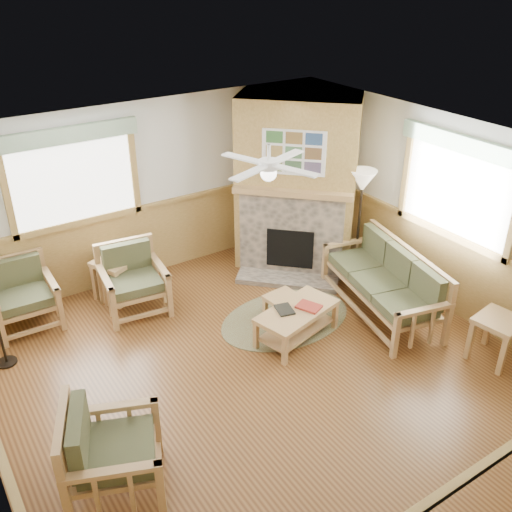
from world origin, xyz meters
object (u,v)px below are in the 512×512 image
sofa (382,283)px  coffee_table (297,324)px  floor_lamp_right (359,225)px  armchair_back_right (133,281)px  armchair_left (114,451)px  footstool (284,309)px  armchair_back_left (23,296)px  end_table_sofa (495,339)px  end_table_chairs (117,278)px

sofa → coffee_table: sofa is taller
sofa → floor_lamp_right: (0.38, 0.94, 0.41)m
floor_lamp_right → armchair_back_right: bearing=162.9°
armchair_left → footstool: armchair_left is taller
armchair_back_left → armchair_back_right: bearing=-16.8°
coffee_table → floor_lamp_right: bearing=10.9°
coffee_table → footstool: size_ratio=2.58×
end_table_sofa → armchair_back_right: bearing=133.2°
armchair_back_right → coffee_table: (1.49, -1.80, -0.25)m
footstool → end_table_chairs: bearing=132.2°
armchair_back_left → armchair_left: size_ratio=0.94×
coffee_table → footstool: (0.10, 0.43, -0.04)m
armchair_back_right → floor_lamp_right: floor_lamp_right is taller
footstool → floor_lamp_right: (1.65, 0.38, 0.69)m
armchair_back_right → floor_lamp_right: 3.41m
footstool → sofa: bearing=-23.8°
end_table_chairs → footstool: 2.48m
end_table_chairs → end_table_sofa: (3.35, -3.95, -0.01)m
armchair_left → footstool: bearing=-42.3°
sofa → armchair_back_left: sofa is taller
footstool → end_table_sofa: bearing=-51.5°
armchair_back_left → footstool: 3.50m
armchair_left → end_table_chairs: bearing=0.6°
armchair_back_right → end_table_chairs: bearing=106.2°
coffee_table → end_table_sofa: end_table_sofa is taller
end_table_chairs → armchair_left: bearing=-111.5°
armchair_left → floor_lamp_right: floor_lamp_right is taller
coffee_table → end_table_sofa: 2.46m
armchair_back_right → end_table_chairs: size_ratio=1.52×
armchair_back_left → armchair_left: 3.25m
armchair_back_right → armchair_left: bearing=-108.9°
sofa → end_table_chairs: 3.79m
armchair_back_left → armchair_left: armchair_left is taller
armchair_back_left → floor_lamp_right: floor_lamp_right is taller
floor_lamp_right → armchair_back_left: bearing=162.5°
coffee_table → floor_lamp_right: (1.75, 0.81, 0.65)m
sofa → end_table_sofa: bearing=28.4°
footstool → floor_lamp_right: size_ratio=0.25×
end_table_chairs → floor_lamp_right: 3.66m
end_table_chairs → armchair_back_right: bearing=-80.8°
armchair_left → footstool: size_ratio=2.22×
sofa → armchair_left: armchair_left is taller
armchair_back_left → footstool: armchair_back_left is taller
sofa → end_table_chairs: (-2.93, 2.39, -0.16)m
armchair_back_right → coffee_table: armchair_back_right is taller
end_table_sofa → floor_lamp_right: bearing=90.9°
armchair_back_left → end_table_sofa: (4.65, -3.95, -0.16)m
end_table_chairs → end_table_sofa: bearing=-49.7°
footstool → floor_lamp_right: bearing=13.1°
armchair_back_right → footstool: 2.12m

